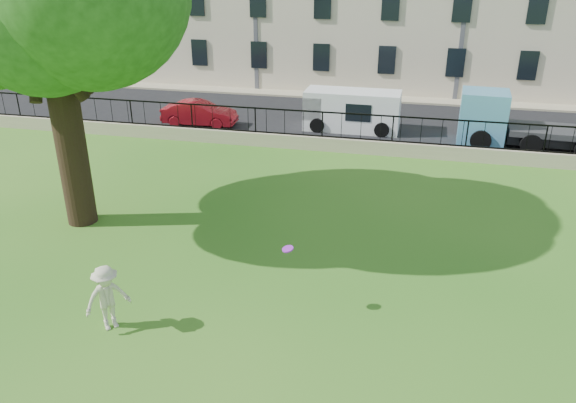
% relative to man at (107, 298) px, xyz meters
% --- Properties ---
extents(ground, '(120.00, 120.00, 0.00)m').
position_rel_man_xyz_m(ground, '(2.50, 1.68, -0.80)').
color(ground, '#276818').
rests_on(ground, ground).
extents(retaining_wall, '(50.00, 0.40, 0.60)m').
position_rel_man_xyz_m(retaining_wall, '(2.50, 13.68, -0.50)').
color(retaining_wall, tan).
rests_on(retaining_wall, ground).
extents(iron_railing, '(50.00, 0.05, 1.13)m').
position_rel_man_xyz_m(iron_railing, '(2.50, 13.68, 0.35)').
color(iron_railing, black).
rests_on(iron_railing, retaining_wall).
extents(street, '(60.00, 9.00, 0.01)m').
position_rel_man_xyz_m(street, '(2.50, 18.38, -0.79)').
color(street, black).
rests_on(street, ground).
extents(sidewalk, '(60.00, 1.40, 0.12)m').
position_rel_man_xyz_m(sidewalk, '(2.50, 23.58, -0.74)').
color(sidewalk, tan).
rests_on(sidewalk, ground).
extents(man, '(1.13, 1.16, 1.60)m').
position_rel_man_xyz_m(man, '(0.00, 0.00, 0.00)').
color(man, beige).
rests_on(man, ground).
extents(frisbee, '(0.34, 0.35, 0.12)m').
position_rel_man_xyz_m(frisbee, '(3.80, 1.62, 0.87)').
color(frisbee, purple).
extents(red_sedan, '(3.75, 1.46, 1.22)m').
position_rel_man_xyz_m(red_sedan, '(-4.10, 16.08, -0.19)').
color(red_sedan, red).
rests_on(red_sedan, street).
extents(white_van, '(4.55, 1.83, 1.90)m').
position_rel_man_xyz_m(white_van, '(3.37, 17.08, 0.15)').
color(white_van, white).
rests_on(white_van, street).
extents(blue_truck, '(5.81, 2.37, 2.39)m').
position_rel_man_xyz_m(blue_truck, '(11.14, 16.08, 0.40)').
color(blue_truck, '#59A6D0').
rests_on(blue_truck, street).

